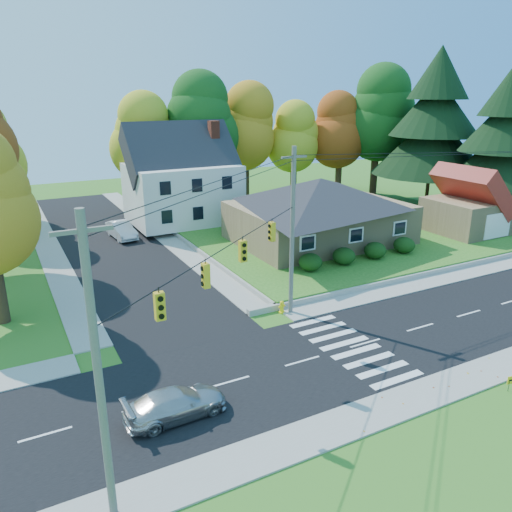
{
  "coord_description": "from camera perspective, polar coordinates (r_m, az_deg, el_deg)",
  "views": [
    {
      "loc": [
        -16.34,
        -18.36,
        12.84
      ],
      "look_at": [
        -2.39,
        8.0,
        2.97
      ],
      "focal_mm": 35.0,
      "sensor_mm": 36.0,
      "label": 1
    }
  ],
  "objects": [
    {
      "name": "sidewalk_south",
      "position": [
        24.69,
        20.02,
        -14.16
      ],
      "size": [
        90.0,
        2.0,
        0.08
      ],
      "primitive_type": "cube",
      "color": "#9C9A90",
      "rests_on": "ground"
    },
    {
      "name": "tree_lot_1",
      "position": [
        55.33,
        -6.49,
        14.87
      ],
      "size": [
        7.84,
        7.84,
        14.6
      ],
      "color": "#3F2A19",
      "rests_on": "lawn"
    },
    {
      "name": "tree_lot_5",
      "position": [
        64.33,
        13.81,
        15.53
      ],
      "size": [
        8.4,
        8.4,
        15.64
      ],
      "color": "#3F2A19",
      "rests_on": "lawn"
    },
    {
      "name": "conifer_east_a",
      "position": [
        59.32,
        19.72,
        13.96
      ],
      "size": [
        12.8,
        12.8,
        16.96
      ],
      "color": "#3F2A19",
      "rests_on": "lawn"
    },
    {
      "name": "road_main",
      "position": [
        27.73,
        12.37,
        -9.72
      ],
      "size": [
        90.0,
        8.0,
        0.02
      ],
      "primitive_type": "cube",
      "color": "black",
      "rests_on": "ground"
    },
    {
      "name": "hedge_row",
      "position": [
        38.71,
        11.77,
        0.32
      ],
      "size": [
        10.7,
        1.7,
        1.27
      ],
      "color": "#163A10",
      "rests_on": "lawn"
    },
    {
      "name": "silver_sedan",
      "position": [
        21.61,
        -9.14,
        -16.32
      ],
      "size": [
        4.36,
        1.95,
        1.24
      ],
      "primitive_type": "imported",
      "rotation": [
        0.0,
        0.0,
        1.62
      ],
      "color": "#B8B8B8",
      "rests_on": "road_main"
    },
    {
      "name": "ground",
      "position": [
        27.73,
        12.37,
        -9.73
      ],
      "size": [
        120.0,
        120.0,
        0.0
      ],
      "primitive_type": "plane",
      "color": "#3D7923"
    },
    {
      "name": "traffic_infrastructure",
      "position": [
        26.64,
        11.01,
        1.19
      ],
      "size": [
        38.1,
        10.66,
        10.0
      ],
      "color": "#666059",
      "rests_on": "ground"
    },
    {
      "name": "tree_lot_4",
      "position": [
        63.45,
        9.65,
        13.98
      ],
      "size": [
        6.72,
        6.72,
        12.51
      ],
      "color": "#3F2A19",
      "rests_on": "lawn"
    },
    {
      "name": "conifer_east_b",
      "position": [
        55.08,
        26.48,
        11.71
      ],
      "size": [
        11.2,
        11.2,
        14.84
      ],
      "color": "#3F2A19",
      "rests_on": "lawn"
    },
    {
      "name": "white_car",
      "position": [
        47.24,
        -15.12,
        2.89
      ],
      "size": [
        2.02,
        4.76,
        1.53
      ],
      "primitive_type": "imported",
      "rotation": [
        0.0,
        0.0,
        0.09
      ],
      "color": "silver",
      "rests_on": "road_cross"
    },
    {
      "name": "ranch_house",
      "position": [
        43.18,
        7.27,
        5.36
      ],
      "size": [
        14.6,
        10.6,
        5.4
      ],
      "color": "tan",
      "rests_on": "lawn"
    },
    {
      "name": "road_cross",
      "position": [
        46.92,
        -16.57,
        1.67
      ],
      "size": [
        8.0,
        44.0,
        0.02
      ],
      "primitive_type": "cube",
      "color": "black",
      "rests_on": "ground"
    },
    {
      "name": "garage",
      "position": [
        49.91,
        23.34,
        5.26
      ],
      "size": [
        7.3,
        6.3,
        4.6
      ],
      "color": "tan",
      "rests_on": "lawn"
    },
    {
      "name": "colonial_house",
      "position": [
        49.86,
        -8.41,
        8.59
      ],
      "size": [
        10.4,
        8.4,
        9.6
      ],
      "color": "silver",
      "rests_on": "lawn"
    },
    {
      "name": "tree_lot_2",
      "position": [
        58.74,
        -1.22,
        14.53
      ],
      "size": [
        7.28,
        7.28,
        13.56
      ],
      "color": "#3F2A19",
      "rests_on": "lawn"
    },
    {
      "name": "sidewalk_north",
      "position": [
        31.25,
        6.5,
        -5.99
      ],
      "size": [
        90.0,
        2.0,
        0.08
      ],
      "primitive_type": "cube",
      "color": "#9C9A90",
      "rests_on": "ground"
    },
    {
      "name": "tree_lot_3",
      "position": [
        60.91,
        4.41,
        13.38
      ],
      "size": [
        6.16,
        6.16,
        11.47
      ],
      "color": "#3F2A19",
      "rests_on": "lawn"
    },
    {
      "name": "tree_lot_0",
      "position": [
        54.47,
        -12.87,
        13.1
      ],
      "size": [
        6.72,
        6.72,
        12.51
      ],
      "color": "#3F2A19",
      "rests_on": "lawn"
    },
    {
      "name": "fire_hydrant",
      "position": [
        30.44,
        2.97,
        -5.87
      ],
      "size": [
        0.45,
        0.35,
        0.79
      ],
      "color": "yellow",
      "rests_on": "ground"
    },
    {
      "name": "lawn",
      "position": [
        50.68,
        8.55,
        3.73
      ],
      "size": [
        30.0,
        30.0,
        0.5
      ],
      "primitive_type": "cube",
      "color": "#3D7923",
      "rests_on": "ground"
    }
  ]
}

